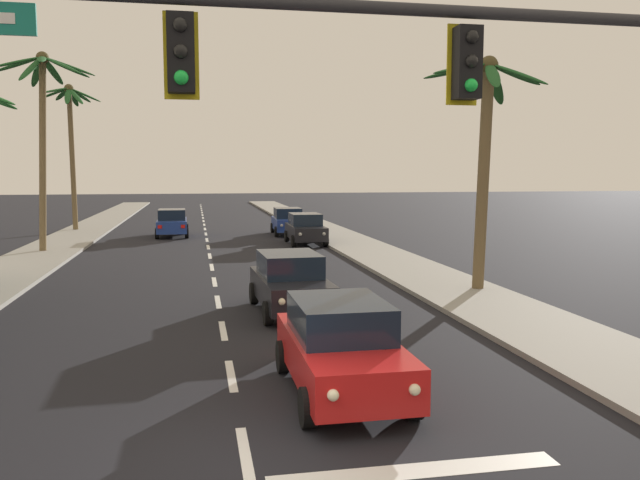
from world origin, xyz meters
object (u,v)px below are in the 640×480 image
at_px(sedan_parked_nearest_kerb, 288,221).
at_px(sedan_parked_mid_kerb, 305,229).
at_px(palm_left_farthest, 71,125).
at_px(palm_left_third, 43,102).
at_px(palm_right_second, 486,128).
at_px(sedan_third_in_queue, 290,282).
at_px(sedan_oncoming_far, 172,223).
at_px(traffic_signal_mast, 468,106).
at_px(sedan_lead_at_stop_bar, 341,346).

distance_m(sedan_parked_nearest_kerb, sedan_parked_mid_kerb, 5.57).
xyz_separation_m(sedan_parked_nearest_kerb, palm_left_farthest, (-13.66, 4.76, 6.15)).
relative_size(sedan_parked_mid_kerb, palm_left_third, 0.46).
relative_size(palm_left_third, palm_right_second, 1.26).
relative_size(sedan_parked_nearest_kerb, palm_left_third, 0.47).
xyz_separation_m(sedan_parked_mid_kerb, palm_left_third, (-12.94, -1.63, 6.44)).
height_order(sedan_third_in_queue, sedan_parked_nearest_kerb, same).
bearing_deg(sedan_oncoming_far, palm_left_farthest, 144.40).
xyz_separation_m(sedan_oncoming_far, palm_left_third, (-5.60, -7.30, 6.44)).
relative_size(traffic_signal_mast, sedan_oncoming_far, 2.49).
bearing_deg(sedan_lead_at_stop_bar, traffic_signal_mast, -71.89).
height_order(sedan_lead_at_stop_bar, sedan_third_in_queue, same).
relative_size(traffic_signal_mast, sedan_parked_mid_kerb, 2.49).
bearing_deg(sedan_oncoming_far, sedan_third_in_queue, -79.92).
distance_m(sedan_oncoming_far, sedan_parked_mid_kerb, 9.28).
bearing_deg(sedan_oncoming_far, palm_right_second, -62.82).
bearing_deg(sedan_parked_mid_kerb, palm_right_second, -77.55).
distance_m(sedan_parked_mid_kerb, palm_right_second, 16.15).
height_order(sedan_parked_mid_kerb, palm_right_second, palm_right_second).
distance_m(sedan_oncoming_far, sedan_parked_nearest_kerb, 7.16).
height_order(sedan_third_in_queue, palm_left_third, palm_left_third).
bearing_deg(palm_right_second, sedan_parked_nearest_kerb, 99.67).
bearing_deg(palm_right_second, sedan_parked_mid_kerb, 102.45).
distance_m(palm_left_farthest, palm_right_second, 30.77).
distance_m(sedan_third_in_queue, palm_left_farthest, 29.88).
height_order(traffic_signal_mast, palm_right_second, palm_right_second).
xyz_separation_m(sedan_third_in_queue, palm_left_farthest, (-10.52, 27.28, 6.15)).
bearing_deg(sedan_parked_mid_kerb, sedan_third_in_queue, -101.09).
distance_m(palm_left_third, palm_right_second, 21.25).
relative_size(sedan_lead_at_stop_bar, sedan_oncoming_far, 1.00).
bearing_deg(sedan_oncoming_far, sedan_parked_mid_kerb, -37.68).
bearing_deg(sedan_parked_mid_kerb, sedan_lead_at_stop_bar, -98.14).
relative_size(traffic_signal_mast, palm_right_second, 1.45).
bearing_deg(traffic_signal_mast, sedan_third_in_queue, 95.26).
xyz_separation_m(sedan_lead_at_stop_bar, palm_left_farthest, (-10.44, 34.15, 6.15)).
height_order(traffic_signal_mast, palm_left_farthest, palm_left_farthest).
bearing_deg(sedan_parked_nearest_kerb, traffic_signal_mast, -93.93).
xyz_separation_m(sedan_third_in_queue, palm_left_third, (-9.62, 15.33, 6.44)).
bearing_deg(palm_left_third, palm_left_farthest, 94.31).
xyz_separation_m(traffic_signal_mast, sedan_parked_mid_kerb, (2.41, 26.86, -3.97)).
relative_size(sedan_lead_at_stop_bar, palm_left_farthest, 0.46).
bearing_deg(sedan_parked_mid_kerb, sedan_oncoming_far, 142.32).
bearing_deg(sedan_parked_nearest_kerb, palm_left_farthest, 160.80).
bearing_deg(palm_left_third, palm_right_second, -39.68).
height_order(traffic_signal_mast, sedan_parked_mid_kerb, traffic_signal_mast).
height_order(palm_left_third, palm_left_farthest, palm_left_farthest).
bearing_deg(palm_left_farthest, palm_left_third, -85.69).
xyz_separation_m(sedan_parked_mid_kerb, palm_right_second, (3.34, -15.14, 4.53)).
relative_size(sedan_third_in_queue, sedan_parked_nearest_kerb, 1.00).
height_order(sedan_oncoming_far, sedan_parked_mid_kerb, same).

